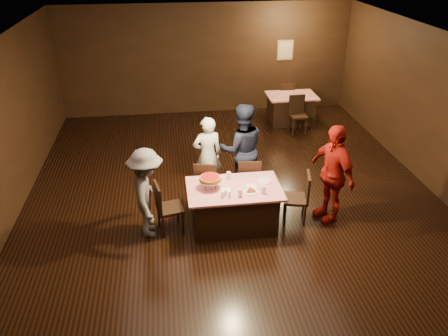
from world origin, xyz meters
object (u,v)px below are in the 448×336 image
Objects in this scene: diner_grey_knit at (147,193)px; pizza_stand at (210,179)px; diner_red_shirt at (332,173)px; chair_end_left at (170,207)px; glass_back at (229,176)px; plate_empty at (264,181)px; chair_far_right at (249,179)px; diner_navy_hoodie at (242,149)px; glass_front_left at (240,193)px; chair_back_far at (285,98)px; chair_back_near at (298,115)px; diner_white_jacket at (208,155)px; glass_front_right at (263,190)px; main_table at (234,207)px; chair_far_left at (206,182)px; chair_end_right at (296,198)px; back_table at (291,109)px.

pizza_stand is at bearing -88.08° from diner_grey_knit.
diner_grey_knit is at bearing -107.80° from diner_red_shirt.
chair_end_left is 6.79× the size of glass_back.
chair_end_left is 1.68m from plate_empty.
diner_navy_hoodie is at bearing -74.45° from chair_far_right.
plate_empty is 1.79× the size of glass_front_left.
chair_back_near is at bearing 89.49° from chair_back_far.
diner_navy_hoodie is at bearing -148.16° from diner_red_shirt.
glass_back is at bearing -125.67° from chair_back_near.
glass_front_left is at bearing -80.54° from glass_back.
chair_back_far reaches higher than plate_empty.
chair_end_left is at bearing -175.91° from pizza_stand.
diner_white_jacket is at bearing 106.02° from glass_back.
glass_front_left is (-2.23, -5.44, 0.37)m from chair_back_far.
diner_grey_knit is 1.92m from glass_front_right.
chair_far_left is (-0.40, 0.75, 0.09)m from main_table.
glass_front_left is at bearing -172.87° from glass_front_right.
chair_far_right is at bearing 136.76° from diner_white_jacket.
chair_far_right is 3.80× the size of plate_empty.
chair_far_left is 1.00× the size of chair_back_far.
diner_white_jacket is 0.67m from diner_navy_hoodie.
diner_grey_knit is (-1.13, -1.27, 0.01)m from diner_white_jacket.
chair_far_right is 1.68m from chair_end_left.
chair_end_right is 3.80× the size of plate_empty.
chair_back_far is (2.28, 5.14, 0.09)m from main_table.
chair_end_right is 1.15m from glass_front_left.
diner_navy_hoodie is 13.09× the size of glass_front_left.
chair_end_right is at bearing 139.32° from chair_far_right.
diner_navy_hoodie is 2.15m from diner_grey_knit.
glass_front_left is 0.61m from glass_back.
chair_back_near reaches higher than glass_back.
back_table is 9.29× the size of glass_front_left.
chair_back_near is 1.30m from chair_back_far.
glass_front_left is (1.15, -0.30, 0.37)m from chair_end_left.
diner_white_jacket is at bearing 55.77° from chair_back_far.
pizza_stand reaches higher than chair_back_far.
chair_back_near is at bearing -90.00° from back_table.
main_table is 0.70m from pizza_stand.
glass_front_left is (0.45, -1.05, 0.37)m from chair_far_left.
glass_front_right is (-1.83, -4.79, 0.46)m from back_table.
diner_navy_hoodie is (-1.95, -3.38, 0.53)m from back_table.
diner_navy_hoodie reaches higher than diner_red_shirt.
chair_end_right is 6.79× the size of glass_front_left.
chair_back_near is 1.00× the size of chair_back_far.
glass_back is at bearing 165.96° from plate_empty.
chair_far_left is at bearing -133.25° from chair_back_near.
diner_grey_knit is at bearing 48.82° from chair_far_left.
chair_back_far is 6.79× the size of glass_front_right.
diner_white_jacket is at bearing 104.48° from main_table.
glass_back is (-2.33, -4.84, 0.37)m from chair_back_far.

